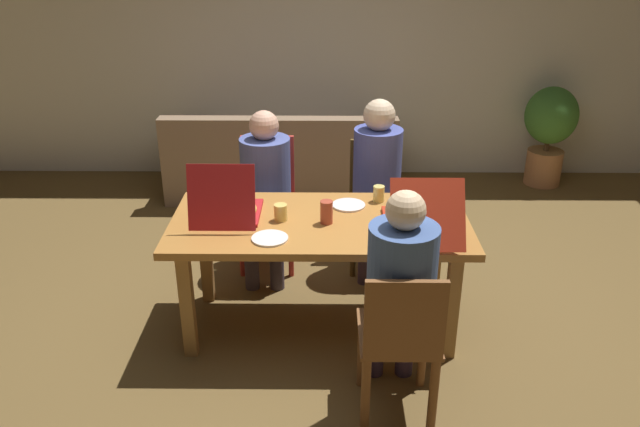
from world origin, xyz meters
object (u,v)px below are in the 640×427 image
Objects in this scene: drinking_glass_1 at (326,212)px; drinking_glass_2 at (379,194)px; drinking_glass_0 at (281,212)px; chair_0 at (268,195)px; chair_1 at (375,198)px; person_1 at (378,173)px; pizza_box_0 at (420,220)px; plate_0 at (270,238)px; couch at (282,165)px; dining_table at (320,234)px; chair_2 at (400,342)px; person_0 at (265,180)px; pizza_box_1 at (228,209)px; plate_1 at (349,205)px; potted_plant at (549,128)px; person_2 at (400,283)px.

drinking_glass_2 is at bearing 44.41° from drinking_glass_1.
chair_0 is at bearing 100.40° from drinking_glass_0.
person_1 reaches higher than chair_1.
pizza_box_0 is 2.95× the size of plate_0.
dining_table is at bearing -80.08° from couch.
chair_2 is 6.45× the size of drinking_glass_1.
person_0 is 1.53m from couch.
pizza_box_0 is 4.36× the size of drinking_glass_1.
pizza_box_0 is 1.29× the size of pizza_box_1.
drinking_glass_2 is (-0.03, -0.49, 0.04)m from person_1.
person_0 is 1.28m from pizza_box_0.
chair_2 is at bearing -65.14° from chair_0.
drinking_glass_0 is (0.32, -0.03, -0.00)m from pizza_box_1.
plate_1 is 2.12m from couch.
dining_table is 17.69× the size of drinking_glass_0.
chair_2 is at bearing -103.55° from pizza_box_0.
drinking_glass_0 is at bearing -125.06° from chair_1.
chair_1 is 1.74m from chair_2.
person_0 is 1.77m from chair_2.
pizza_box_1 is 0.48× the size of potted_plant.
person_1 is 6.17× the size of plate_0.
pizza_box_1 is 2.23m from couch.
drinking_glass_0 reaches higher than couch.
couch is (-0.79, 2.91, -0.44)m from person_2.
pizza_box_0 is 0.44m from drinking_glass_2.
drinking_glass_2 is (0.37, 0.29, 0.14)m from dining_table.
dining_table is 0.27m from drinking_glass_0.
drinking_glass_0 is at bearing -129.48° from person_1.
chair_0 is 1.05m from drinking_glass_1.
potted_plant reaches higher than drinking_glass_1.
chair_1 is 1.33m from pizza_box_1.
drinking_glass_0 is 3.48m from potted_plant.
person_2 is 1.28× the size of potted_plant.
chair_2 reaches higher than plate_1.
chair_2 is (0.40, -0.83, -0.18)m from dining_table.
person_0 is 0.94× the size of person_1.
drinking_glass_2 is (-0.03, -0.62, 0.29)m from chair_1.
drinking_glass_0 is at bearing 80.17° from plate_0.
pizza_box_0 is (0.97, -0.83, 0.09)m from person_0.
pizza_box_0 is at bearing -6.74° from drinking_glass_1.
chair_2 is 8.73× the size of drinking_glass_2.
chair_1 reaches higher than dining_table.
person_1 is (0.40, 0.77, 0.10)m from dining_table.
person_2 is 1.00m from drinking_glass_2.
couch is at bearing 89.65° from person_0.
chair_1 is 1.37m from plate_0.
drinking_glass_1 is (-0.36, 0.67, 0.08)m from person_2.
drinking_glass_2 is 0.05× the size of couch.
drinking_glass_0 is (-0.63, 0.84, 0.32)m from chair_2.
drinking_glass_1 is at bearing -79.26° from couch.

